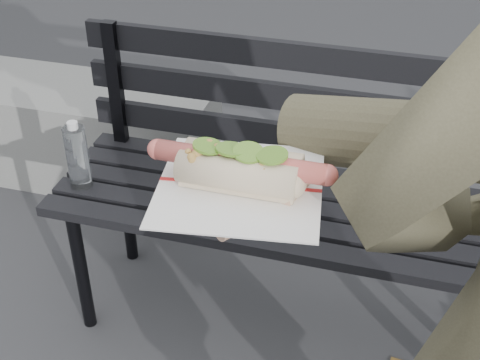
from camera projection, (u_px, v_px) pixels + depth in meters
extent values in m
cylinder|color=black|center=(81.00, 271.00, 2.02)|extent=(0.04, 0.04, 0.45)
cylinder|color=black|center=(127.00, 206.00, 2.29)|extent=(0.04, 0.04, 0.45)
cube|color=black|center=(302.00, 251.00, 1.73)|extent=(1.50, 0.07, 0.03)
cube|color=black|center=(308.00, 230.00, 1.80)|extent=(1.50, 0.07, 0.03)
cube|color=black|center=(314.00, 211.00, 1.87)|extent=(1.50, 0.07, 0.03)
cube|color=black|center=(320.00, 193.00, 1.94)|extent=(1.50, 0.07, 0.03)
cube|color=black|center=(325.00, 177.00, 2.02)|extent=(1.50, 0.07, 0.03)
cube|color=black|center=(116.00, 87.00, 2.06)|extent=(0.04, 0.03, 0.42)
cube|color=black|center=(330.00, 142.00, 1.98)|extent=(1.50, 0.02, 0.08)
cube|color=black|center=(333.00, 103.00, 1.91)|extent=(1.50, 0.02, 0.08)
cube|color=black|center=(337.00, 61.00, 1.83)|extent=(1.50, 0.02, 0.08)
cylinder|color=white|center=(78.00, 158.00, 1.90)|extent=(0.06, 0.06, 0.19)
cylinder|color=white|center=(72.00, 125.00, 1.84)|extent=(0.03, 0.03, 0.02)
cube|color=slate|center=(70.00, 130.00, 2.77)|extent=(1.20, 0.40, 0.40)
cylinder|color=#D8A384|center=(275.00, 195.00, 0.78)|extent=(0.09, 0.08, 0.07)
ellipsoid|color=#D8A384|center=(240.00, 197.00, 0.79)|extent=(0.10, 0.12, 0.03)
cylinder|color=#D8A384|center=(187.00, 203.00, 0.77)|extent=(0.06, 0.02, 0.02)
cylinder|color=#D8A384|center=(193.00, 193.00, 0.79)|extent=(0.06, 0.02, 0.02)
cylinder|color=#D8A384|center=(198.00, 184.00, 0.81)|extent=(0.06, 0.02, 0.02)
cylinder|color=#D8A384|center=(204.00, 175.00, 0.82)|extent=(0.06, 0.02, 0.02)
cylinder|color=#D8A384|center=(235.00, 225.00, 0.74)|extent=(0.04, 0.05, 0.02)
cube|color=white|center=(240.00, 186.00, 0.78)|extent=(0.21, 0.21, 0.00)
cube|color=#B21E1E|center=(240.00, 185.00, 0.78)|extent=(0.19, 0.03, 0.00)
cylinder|color=#D15950|center=(240.00, 162.00, 0.76)|extent=(0.20, 0.02, 0.02)
sphere|color=#D15950|center=(158.00, 149.00, 0.78)|extent=(0.03, 0.02, 0.02)
sphere|color=#D15950|center=(327.00, 175.00, 0.74)|extent=(0.03, 0.02, 0.02)
sphere|color=#9E6B2D|center=(197.00, 154.00, 0.75)|extent=(0.01, 0.01, 0.01)
sphere|color=#9E6B2D|center=(263.00, 165.00, 0.74)|extent=(0.01, 0.01, 0.01)
sphere|color=#9E6B2D|center=(280.00, 158.00, 0.74)|extent=(0.01, 0.01, 0.01)
sphere|color=#9E6B2D|center=(275.00, 161.00, 0.75)|extent=(0.01, 0.01, 0.01)
sphere|color=#9E6B2D|center=(229.00, 146.00, 0.77)|extent=(0.01, 0.01, 0.01)
sphere|color=#9E6B2D|center=(252.00, 156.00, 0.76)|extent=(0.01, 0.01, 0.01)
sphere|color=#9E6B2D|center=(241.00, 157.00, 0.76)|extent=(0.01, 0.01, 0.01)
sphere|color=#9E6B2D|center=(246.00, 159.00, 0.76)|extent=(0.01, 0.01, 0.01)
sphere|color=#9E6B2D|center=(192.00, 160.00, 0.75)|extent=(0.01, 0.01, 0.01)
sphere|color=#9E6B2D|center=(246.00, 154.00, 0.76)|extent=(0.01, 0.01, 0.01)
sphere|color=#9E6B2D|center=(242.00, 153.00, 0.76)|extent=(0.01, 0.01, 0.01)
sphere|color=#9E6B2D|center=(208.00, 141.00, 0.77)|extent=(0.01, 0.01, 0.01)
sphere|color=#9E6B2D|center=(264.00, 171.00, 0.73)|extent=(0.01, 0.01, 0.01)
sphere|color=#9E6B2D|center=(209.00, 144.00, 0.77)|extent=(0.01, 0.01, 0.01)
sphere|color=#9E6B2D|center=(242.00, 153.00, 0.76)|extent=(0.01, 0.01, 0.01)
sphere|color=#9E6B2D|center=(202.00, 149.00, 0.77)|extent=(0.01, 0.01, 0.01)
sphere|color=#9E6B2D|center=(188.00, 152.00, 0.75)|extent=(0.01, 0.01, 0.01)
sphere|color=#9E6B2D|center=(217.00, 149.00, 0.76)|extent=(0.01, 0.01, 0.01)
sphere|color=#9E6B2D|center=(221.00, 158.00, 0.76)|extent=(0.01, 0.01, 0.01)
sphere|color=#9E6B2D|center=(185.00, 160.00, 0.75)|extent=(0.01, 0.01, 0.01)
sphere|color=#9E6B2D|center=(240.00, 162.00, 0.75)|extent=(0.01, 0.01, 0.01)
sphere|color=#9E6B2D|center=(192.00, 157.00, 0.75)|extent=(0.01, 0.01, 0.01)
cylinder|color=#5D9127|center=(208.00, 146.00, 0.76)|extent=(0.04, 0.04, 0.01)
cylinder|color=#5D9127|center=(231.00, 149.00, 0.75)|extent=(0.04, 0.04, 0.01)
cylinder|color=#5D9127|center=(249.00, 152.00, 0.74)|extent=(0.04, 0.04, 0.01)
cylinder|color=#5D9127|center=(272.00, 155.00, 0.74)|extent=(0.04, 0.04, 0.01)
cube|color=brown|center=(136.00, 115.00, 3.29)|extent=(0.05, 0.05, 0.00)
cube|color=brown|center=(456.00, 152.00, 3.00)|extent=(0.10, 0.09, 0.00)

